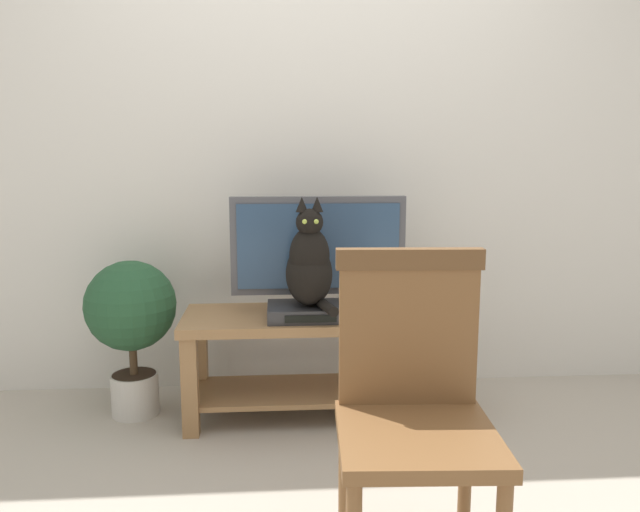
% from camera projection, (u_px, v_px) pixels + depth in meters
% --- Properties ---
extents(ground_plane, '(12.00, 12.00, 0.00)m').
position_uv_depth(ground_plane, '(323.00, 477.00, 2.37)').
color(ground_plane, '#ADA393').
extents(back_wall, '(7.00, 0.12, 2.80)m').
position_uv_depth(back_wall, '(308.00, 117.00, 3.16)').
color(back_wall, silver).
rests_on(back_wall, ground).
extents(tv_stand, '(1.24, 0.46, 0.49)m').
position_uv_depth(tv_stand, '(319.00, 346.00, 2.87)').
color(tv_stand, olive).
rests_on(tv_stand, ground).
extents(tv, '(0.80, 0.20, 0.53)m').
position_uv_depth(tv, '(318.00, 251.00, 2.86)').
color(tv, '#4C4C51').
rests_on(tv, tv_stand).
extents(media_box, '(0.37, 0.25, 0.06)m').
position_uv_depth(media_box, '(309.00, 311.00, 2.77)').
color(media_box, '#2D2D30').
rests_on(media_box, tv_stand).
extents(cat, '(0.21, 0.38, 0.48)m').
position_uv_depth(cat, '(309.00, 265.00, 2.71)').
color(cat, black).
rests_on(cat, media_box).
extents(wooden_chair, '(0.45, 0.45, 0.95)m').
position_uv_depth(wooden_chair, '(413.00, 396.00, 1.73)').
color(wooden_chair, brown).
rests_on(wooden_chair, ground).
extents(book_stack, '(0.25, 0.17, 0.15)m').
position_uv_depth(book_stack, '(408.00, 294.00, 2.92)').
color(book_stack, beige).
rests_on(book_stack, tv_stand).
extents(potted_plant, '(0.42, 0.42, 0.73)m').
position_uv_depth(potted_plant, '(131.00, 317.00, 2.86)').
color(potted_plant, beige).
rests_on(potted_plant, ground).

